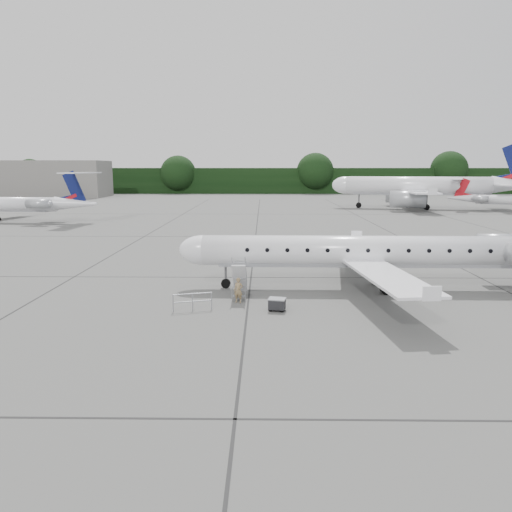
# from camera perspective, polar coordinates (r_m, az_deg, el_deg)

# --- Properties ---
(ground) EXTENTS (320.00, 320.00, 0.00)m
(ground) POSITION_cam_1_polar(r_m,az_deg,el_deg) (31.20, 12.00, -5.13)
(ground) COLOR #61615E
(ground) RESTS_ON ground
(treeline) EXTENTS (260.00, 4.00, 8.00)m
(treeline) POSITION_cam_1_polar(r_m,az_deg,el_deg) (159.70, 3.03, 8.58)
(treeline) COLOR black
(treeline) RESTS_ON ground
(terminal_building) EXTENTS (40.00, 14.00, 10.00)m
(terminal_building) POSITION_cam_1_polar(r_m,az_deg,el_deg) (153.53, -24.04, 8.05)
(terminal_building) COLOR slate
(terminal_building) RESTS_ON ground
(main_regional_jet) EXTENTS (28.42, 20.65, 7.21)m
(main_regional_jet) POSITION_cam_1_polar(r_m,az_deg,el_deg) (33.80, 12.67, 2.25)
(main_regional_jet) COLOR white
(main_regional_jet) RESTS_ON ground
(airstair) EXTENTS (0.88, 2.47, 2.26)m
(airstair) POSITION_cam_1_polar(r_m,az_deg,el_deg) (31.42, -1.87, -2.68)
(airstair) COLOR white
(airstair) RESTS_ON ground
(passenger) EXTENTS (0.64, 0.52, 1.53)m
(passenger) POSITION_cam_1_polar(r_m,az_deg,el_deg) (30.17, -2.03, -3.93)
(passenger) COLOR #90764E
(passenger) RESTS_ON ground
(safety_railing) EXTENTS (2.13, 0.70, 1.00)m
(safety_railing) POSITION_cam_1_polar(r_m,az_deg,el_deg) (28.72, -7.26, -5.27)
(safety_railing) COLOR #909398
(safety_railing) RESTS_ON ground
(baggage_cart) EXTENTS (1.04, 0.90, 0.79)m
(baggage_cart) POSITION_cam_1_polar(r_m,az_deg,el_deg) (28.56, 2.41, -5.51)
(baggage_cart) COLOR black
(baggage_cart) RESTS_ON ground
(bg_narrowbody) EXTENTS (39.31, 31.40, 12.66)m
(bg_narrowbody) POSITION_cam_1_polar(r_m,az_deg,el_deg) (104.28, 17.95, 8.62)
(bg_narrowbody) COLOR white
(bg_narrowbody) RESTS_ON ground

